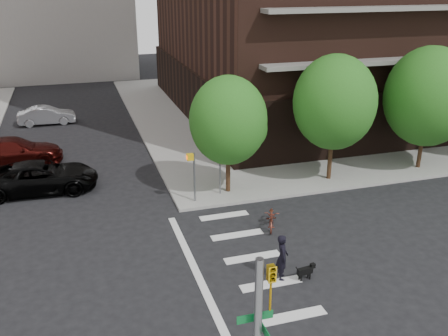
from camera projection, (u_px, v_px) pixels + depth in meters
name	position (u px, v px, depth m)	size (l,w,h in m)	color
ground	(194.00, 298.00, 18.08)	(120.00, 120.00, 0.00)	black
sidewalk_ne	(353.00, 105.00, 44.63)	(39.00, 33.00, 0.15)	gray
crosswalk	(251.00, 288.00, 18.69)	(3.85, 13.00, 0.01)	silver
tree_a	(228.00, 121.00, 25.29)	(4.00, 4.00, 5.90)	#301E11
tree_b	(335.00, 102.00, 26.76)	(4.50, 4.50, 6.65)	#301E11
tree_c	(428.00, 97.00, 28.45)	(5.00, 5.00, 6.80)	#301E11
pedestrian_signal	(200.00, 168.00, 25.10)	(2.18, 0.67, 2.60)	slate
parked_car_black	(41.00, 177.00, 26.73)	(5.91, 2.73, 1.64)	black
parked_car_maroon	(13.00, 151.00, 30.58)	(5.76, 2.34, 1.67)	#3A0B09
parked_car_silver	(47.00, 115.00, 38.84)	(4.29, 1.49, 1.41)	#B7BAC0
scooter	(272.00, 218.00, 22.99)	(0.66, 1.89, 0.99)	brown
dog_walker	(282.00, 257.00, 18.96)	(0.45, 0.68, 1.86)	black
dog	(306.00, 271.00, 19.06)	(0.75, 0.27, 0.62)	black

